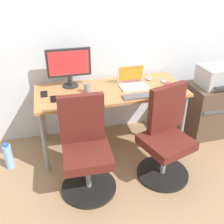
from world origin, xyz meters
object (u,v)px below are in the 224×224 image
object	(u,v)px
office_chair_left	(86,150)
side_cabinet	(209,109)
water_bottle_on_floor	(8,156)
open_laptop	(133,81)
printer	(216,76)
coffee_mug	(168,87)
desktop_monitor	(69,65)
office_chair_right	(165,138)

from	to	relation	value
office_chair_left	side_cabinet	xyz separation A→B (m)	(1.69, 0.57, -0.09)
water_bottle_on_floor	open_laptop	distance (m)	1.58
water_bottle_on_floor	printer	bearing A→B (deg)	2.42
water_bottle_on_floor	coffee_mug	size ratio (longest dim) A/B	3.37
water_bottle_on_floor	open_laptop	xyz separation A→B (m)	(1.43, 0.18, 0.65)
printer	open_laptop	xyz separation A→B (m)	(-1.03, 0.07, 0.01)
side_cabinet	coffee_mug	world-z (taller)	coffee_mug
side_cabinet	desktop_monitor	distance (m)	1.85
office_chair_right	desktop_monitor	world-z (taller)	desktop_monitor
office_chair_left	open_laptop	xyz separation A→B (m)	(0.66, 0.64, 0.37)
office_chair_right	coffee_mug	size ratio (longest dim) A/B	10.22
office_chair_right	open_laptop	xyz separation A→B (m)	(-0.15, 0.64, 0.37)
printer	coffee_mug	xyz separation A→B (m)	(-0.70, -0.16, 0.01)
side_cabinet	desktop_monitor	size ratio (longest dim) A/B	1.37
coffee_mug	printer	bearing A→B (deg)	12.74
office_chair_right	coffee_mug	world-z (taller)	office_chair_right
office_chair_left	side_cabinet	world-z (taller)	office_chair_left
water_bottle_on_floor	desktop_monitor	world-z (taller)	desktop_monitor
office_chair_right	printer	size ratio (longest dim) A/B	2.35
desktop_monitor	office_chair_right	bearing A→B (deg)	-43.93
side_cabinet	water_bottle_on_floor	bearing A→B (deg)	-177.56
office_chair_right	printer	xyz separation A→B (m)	(0.88, 0.57, 0.35)
side_cabinet	coffee_mug	size ratio (longest dim) A/B	7.16
desktop_monitor	office_chair_left	bearing A→B (deg)	-88.32
open_laptop	water_bottle_on_floor	bearing A→B (deg)	-172.94
office_chair_right	side_cabinet	xyz separation A→B (m)	(0.88, 0.57, -0.09)
office_chair_right	desktop_monitor	distance (m)	1.28
desktop_monitor	open_laptop	bearing A→B (deg)	-13.02
office_chair_right	desktop_monitor	bearing A→B (deg)	136.07
open_laptop	coffee_mug	bearing A→B (deg)	-35.70
office_chair_right	side_cabinet	size ratio (longest dim) A/B	1.43
side_cabinet	desktop_monitor	xyz separation A→B (m)	(-1.71, 0.23, 0.66)
office_chair_left	coffee_mug	world-z (taller)	office_chair_left
office_chair_right	side_cabinet	distance (m)	1.05
side_cabinet	open_laptop	bearing A→B (deg)	175.94
side_cabinet	printer	distance (m)	0.45
coffee_mug	open_laptop	bearing A→B (deg)	144.30
open_laptop	side_cabinet	bearing A→B (deg)	-4.06
printer	side_cabinet	bearing A→B (deg)	90.00
printer	office_chair_right	bearing A→B (deg)	-147.10
coffee_mug	office_chair_right	bearing A→B (deg)	-113.30
office_chair_right	water_bottle_on_floor	world-z (taller)	office_chair_right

